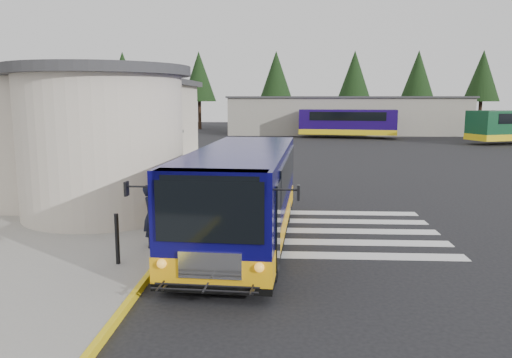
{
  "coord_description": "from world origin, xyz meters",
  "views": [
    {
      "loc": [
        -1.15,
        -15.43,
        3.93
      ],
      "look_at": [
        -1.94,
        -0.5,
        1.52
      ],
      "focal_mm": 35.0,
      "sensor_mm": 36.0,
      "label": 1
    }
  ],
  "objects_px": {
    "bollard": "(117,239)",
    "far_bus_a": "(348,122)",
    "pedestrian_b": "(141,195)",
    "transit_bus": "(242,199)",
    "pedestrian_a": "(151,216)"
  },
  "relations": [
    {
      "from": "transit_bus",
      "to": "far_bus_a",
      "type": "height_order",
      "value": "far_bus_a"
    },
    {
      "from": "bollard",
      "to": "far_bus_a",
      "type": "xyz_separation_m",
      "value": [
        10.36,
        40.05,
        0.86
      ]
    },
    {
      "from": "transit_bus",
      "to": "bollard",
      "type": "bearing_deg",
      "value": -135.37
    },
    {
      "from": "pedestrian_a",
      "to": "pedestrian_b",
      "type": "xyz_separation_m",
      "value": [
        -1.1,
        2.98,
        -0.03
      ]
    },
    {
      "from": "pedestrian_b",
      "to": "bollard",
      "type": "bearing_deg",
      "value": -24.78
    },
    {
      "from": "pedestrian_b",
      "to": "far_bus_a",
      "type": "height_order",
      "value": "far_bus_a"
    },
    {
      "from": "transit_bus",
      "to": "far_bus_a",
      "type": "distance_m",
      "value": 38.49
    },
    {
      "from": "pedestrian_b",
      "to": "bollard",
      "type": "distance_m",
      "value": 4.45
    },
    {
      "from": "pedestrian_b",
      "to": "pedestrian_a",
      "type": "bearing_deg",
      "value": -13.28
    },
    {
      "from": "pedestrian_b",
      "to": "bollard",
      "type": "height_order",
      "value": "pedestrian_b"
    },
    {
      "from": "pedestrian_a",
      "to": "pedestrian_b",
      "type": "bearing_deg",
      "value": 8.08
    },
    {
      "from": "pedestrian_a",
      "to": "bollard",
      "type": "xyz_separation_m",
      "value": [
        -0.42,
        -1.42,
        -0.21
      ]
    },
    {
      "from": "bollard",
      "to": "far_bus_a",
      "type": "distance_m",
      "value": 41.38
    },
    {
      "from": "transit_bus",
      "to": "bollard",
      "type": "distance_m",
      "value": 3.6
    },
    {
      "from": "pedestrian_a",
      "to": "far_bus_a",
      "type": "distance_m",
      "value": 39.89
    }
  ]
}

